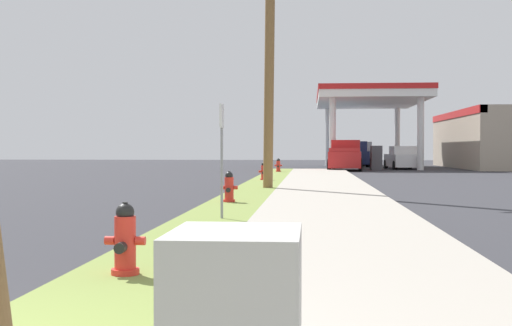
{
  "coord_description": "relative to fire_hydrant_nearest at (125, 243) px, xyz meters",
  "views": [
    {
      "loc": [
        2.53,
        -3.56,
        1.42
      ],
      "look_at": [
        0.93,
        16.1,
        0.99
      ],
      "focal_mm": 47.51,
      "sensor_mm": 36.0,
      "label": 1
    }
  ],
  "objects": [
    {
      "name": "car_white_by_far_pump",
      "position": [
        8.22,
        40.49,
        0.28
      ],
      "size": [
        2.19,
        4.61,
        1.57
      ],
      "color": "white",
      "rests_on": "ground"
    },
    {
      "name": "truck_navy_on_apron",
      "position": [
        5.08,
        47.04,
        0.47
      ],
      "size": [
        2.56,
        5.56,
        1.97
      ],
      "color": "navy",
      "rests_on": "ground"
    },
    {
      "name": "car_teal_by_near_pump",
      "position": [
        4.25,
        43.99,
        0.28
      ],
      "size": [
        2.08,
        4.56,
        1.57
      ],
      "color": "#197075",
      "rests_on": "ground"
    },
    {
      "name": "utility_pole_midground",
      "position": [
        0.54,
        15.55,
        4.94
      ],
      "size": [
        1.39,
        0.43,
        10.36
      ],
      "color": "olive",
      "rests_on": "grass_verge"
    },
    {
      "name": "fire_hydrant_fourth",
      "position": [
        0.08,
        31.01,
        0.0
      ],
      "size": [
        0.42,
        0.38,
        0.74
      ],
      "color": "red",
      "rests_on": "grass_verge"
    },
    {
      "name": "fire_hydrant_nearest",
      "position": [
        0.0,
        0.0,
        0.0
      ],
      "size": [
        0.42,
        0.38,
        0.74
      ],
      "color": "red",
      "rests_on": "grass_verge"
    },
    {
      "name": "gas_station_canopy",
      "position": [
        13.79,
        44.04,
        2.17
      ],
      "size": [
        16.36,
        16.12,
        5.62
      ],
      "color": "silver",
      "rests_on": "ground"
    },
    {
      "name": "truck_silver_at_forecourt",
      "position": [
        6.09,
        51.23,
        0.47
      ],
      "size": [
        2.43,
        5.51,
        1.97
      ],
      "color": "#BCBCC1",
      "rests_on": "ground"
    },
    {
      "name": "fire_hydrant_second",
      "position": [
        -0.07,
        9.47,
        0.0
      ],
      "size": [
        0.42,
        0.38,
        0.74
      ],
      "color": "red",
      "rests_on": "grass_verge"
    },
    {
      "name": "truck_red_at_far_bay",
      "position": [
        4.13,
        37.26,
        0.47
      ],
      "size": [
        2.5,
        5.54,
        1.97
      ],
      "color": "red",
      "rests_on": "ground"
    },
    {
      "name": "street_sign_post",
      "position": [
        0.25,
        5.64,
        1.19
      ],
      "size": [
        0.05,
        0.36,
        2.12
      ],
      "color": "gray",
      "rests_on": "grass_verge"
    },
    {
      "name": "fire_hydrant_third",
      "position": [
        -0.04,
        21.01,
        0.0
      ],
      "size": [
        0.42,
        0.37,
        0.74
      ],
      "color": "red",
      "rests_on": "grass_verge"
    }
  ]
}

